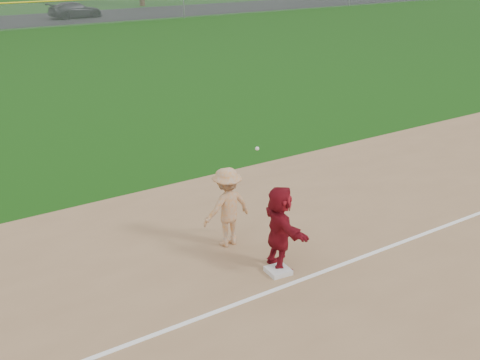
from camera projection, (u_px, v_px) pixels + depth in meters
ground at (281, 262)px, 12.17m from camera, size 160.00×160.00×0.00m
foul_line at (307, 278)px, 11.54m from camera, size 60.00×0.10×0.01m
first_base at (278, 271)px, 11.71m from camera, size 0.47×0.47×0.10m
base_runner at (280, 228)px, 11.64m from camera, size 0.83×1.66×1.72m
car_right at (75, 10)px, 53.14m from camera, size 4.86×2.30×1.37m
first_base_play at (227, 207)px, 12.56m from camera, size 1.14×1.04×2.32m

